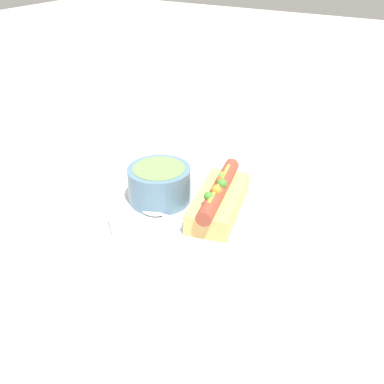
% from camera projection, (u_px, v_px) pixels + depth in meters
% --- Properties ---
extents(ground_plane, '(4.00, 4.00, 0.00)m').
position_uv_depth(ground_plane, '(192.00, 216.00, 0.72)').
color(ground_plane, '#BCB7AD').
extents(dinner_plate, '(0.26, 0.26, 0.02)m').
position_uv_depth(dinner_plate, '(192.00, 212.00, 0.72)').
color(dinner_plate, white).
rests_on(dinner_plate, ground_plane).
extents(hot_dog, '(0.17, 0.10, 0.06)m').
position_uv_depth(hot_dog, '(219.00, 199.00, 0.69)').
color(hot_dog, tan).
rests_on(hot_dog, dinner_plate).
extents(soup_bowl, '(0.10, 0.10, 0.06)m').
position_uv_depth(soup_bowl, '(159.00, 182.00, 0.72)').
color(soup_bowl, slate).
rests_on(soup_bowl, dinner_plate).
extents(spoon, '(0.03, 0.17, 0.01)m').
position_uv_depth(spoon, '(163.00, 215.00, 0.69)').
color(spoon, '#B7B7BC').
rests_on(spoon, dinner_plate).
extents(napkin, '(0.11, 0.07, 0.01)m').
position_uv_depth(napkin, '(178.00, 351.00, 0.49)').
color(napkin, white).
rests_on(napkin, ground_plane).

